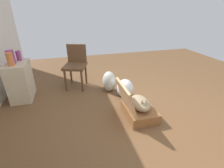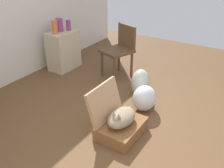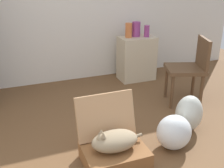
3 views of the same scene
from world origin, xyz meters
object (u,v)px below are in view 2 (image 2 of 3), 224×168
at_px(plastic_bag_clear, 140,83).
at_px(vase_tall, 55,27).
at_px(plastic_bag_white, 144,98).
at_px(vase_round, 59,25).
at_px(suitcase_base, 121,129).
at_px(chair, 120,49).
at_px(side_table, 64,50).
at_px(cat, 121,117).
at_px(vase_short, 68,25).

bearing_deg(plastic_bag_clear, vase_tall, 89.66).
xyz_separation_m(plastic_bag_white, vase_round, (0.49, 1.94, 0.63)).
distance_m(suitcase_base, chair, 1.69).
xyz_separation_m(suitcase_base, side_table, (1.13, 1.90, 0.27)).
bearing_deg(cat, plastic_bag_white, 1.16).
bearing_deg(plastic_bag_clear, chair, 55.66).
height_order(plastic_bag_clear, chair, chair).
xyz_separation_m(vase_tall, chair, (0.41, -1.06, -0.31)).
relative_size(suitcase_base, plastic_bag_clear, 1.39).
distance_m(cat, plastic_bag_clear, 1.01).
distance_m(side_table, chair, 1.09).
bearing_deg(vase_short, cat, -124.45).
height_order(cat, vase_short, vase_short).
height_order(plastic_bag_clear, vase_round, vase_round).
xyz_separation_m(plastic_bag_white, plastic_bag_clear, (0.34, 0.23, 0.03)).
bearing_deg(cat, chair, 31.45).
height_order(vase_tall, chair, vase_tall).
height_order(vase_tall, vase_short, vase_tall).
bearing_deg(vase_short, suitcase_base, -124.31).
xyz_separation_m(cat, plastic_bag_clear, (0.98, 0.24, -0.04)).
bearing_deg(cat, side_table, 59.15).
bearing_deg(suitcase_base, chair, 31.58).
distance_m(suitcase_base, vase_tall, 2.28).
relative_size(vase_tall, vase_short, 1.23).
distance_m(cat, side_table, 2.22).
relative_size(vase_tall, chair, 0.25).
bearing_deg(vase_round, vase_short, -32.43).
bearing_deg(plastic_bag_clear, side_table, 84.80).
height_order(vase_short, chair, chair).
height_order(plastic_bag_white, chair, chair).
bearing_deg(vase_short, vase_tall, 167.24).
height_order(suitcase_base, side_table, side_table).
height_order(plastic_bag_white, side_table, side_table).
bearing_deg(chair, vase_tall, -139.88).
bearing_deg(side_table, plastic_bag_white, -104.49).
bearing_deg(side_table, chair, -75.48).
bearing_deg(vase_tall, side_table, -9.57).
height_order(suitcase_base, vase_round, vase_round).
bearing_deg(plastic_bag_white, suitcase_base, -178.79).
relative_size(suitcase_base, vase_tall, 2.62).
distance_m(cat, vase_short, 2.32).
bearing_deg(side_table, vase_short, -15.87).
relative_size(plastic_bag_white, plastic_bag_clear, 0.85).
relative_size(cat, plastic_bag_clear, 1.23).
height_order(cat, vase_tall, vase_tall).
relative_size(suitcase_base, chair, 0.66).
height_order(suitcase_base, plastic_bag_white, plastic_bag_white).
relative_size(plastic_bag_clear, vase_short, 2.32).
relative_size(suitcase_base, vase_short, 3.22).
bearing_deg(chair, vase_short, -153.63).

